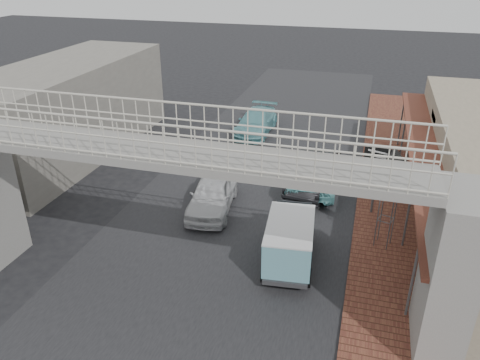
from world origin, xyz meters
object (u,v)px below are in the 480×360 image
Objects in this scene: arrow_sign at (397,163)px; dark_sedan at (314,172)px; street_clock at (390,192)px; angkot_van at (290,237)px; motorcycle_far at (390,158)px; motorcycle_near at (366,181)px; white_hatchback at (212,194)px; angkot_far at (256,122)px; angkot_curb at (313,173)px.

dark_sedan is at bearing 167.77° from arrow_sign.
street_clock is 2.27m from arrow_sign.
angkot_van reaches higher than motorcycle_far.
angkot_van reaches higher than dark_sedan.
motorcycle_near is 0.91× the size of motorcycle_far.
white_hatchback is 1.60× the size of street_clock.
angkot_far is at bearing 141.86° from street_clock.
dark_sedan is 2.59× the size of motorcycle_far.
dark_sedan is 4.80m from motorcycle_far.
dark_sedan is 0.98× the size of angkot_curb.
arrow_sign is (8.10, -8.87, 1.93)m from angkot_far.
dark_sedan is 0.20m from angkot_curb.
white_hatchback reaches higher than angkot_far.
street_clock is (3.31, -4.40, 1.59)m from dark_sedan.
angkot_curb is 2.64× the size of motorcycle_far.
angkot_curb is at bearing 142.99° from street_clock.
angkot_curb is at bearing 157.86° from motorcycle_far.
angkot_van is (0.08, -6.59, 0.46)m from angkot_curb.
arrow_sign is at bearing 44.67° from angkot_van.
white_hatchback is at bearing 136.63° from angkot_van.
white_hatchback reaches higher than angkot_curb.
street_clock is (-0.28, -7.59, 1.72)m from motorcycle_far.
motorcycle_far is 7.79m from street_clock.
motorcycle_far is at bearing 63.87° from angkot_van.
arrow_sign is at bearing -25.11° from dark_sedan.
dark_sedan reaches higher than motorcycle_far.
street_clock is at bearing 122.77° from angkot_curb.
angkot_van is 1.39× the size of street_clock.
dark_sedan is at bearing 32.85° from white_hatchback.
motorcycle_far is (3.58, 3.19, -0.13)m from dark_sedan.
motorcycle_near is at bearing 177.18° from angkot_curb.
arrow_sign is (-0.03, -5.35, 1.98)m from motorcycle_far.
white_hatchback is 5.06m from angkot_van.
street_clock is (0.83, -4.59, 1.84)m from motorcycle_near.
dark_sedan is 2.83× the size of motorcycle_near.
angkot_far is at bearing 151.50° from arrow_sign.
street_clock is (3.36, -4.56, 1.70)m from angkot_curb.
dark_sedan reaches higher than white_hatchback.
motorcycle_near is at bearing 10.63° from dark_sedan.
dark_sedan is (3.98, 3.36, 0.04)m from white_hatchback.
white_hatchback is 1.15× the size of angkot_van.
angkot_far is 2.61× the size of motorcycle_far.
dark_sedan is at bearing 159.69° from motorcycle_far.
street_clock is at bearing -154.08° from motorcycle_far.
angkot_curb is 7.95m from angkot_far.
angkot_far is 1.55× the size of arrow_sign.
white_hatchback is 0.91× the size of dark_sedan.
street_clock is at bearing -46.88° from dark_sedan.
white_hatchback reaches higher than motorcycle_far.
angkot_curb is 4.74m from motorcycle_far.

